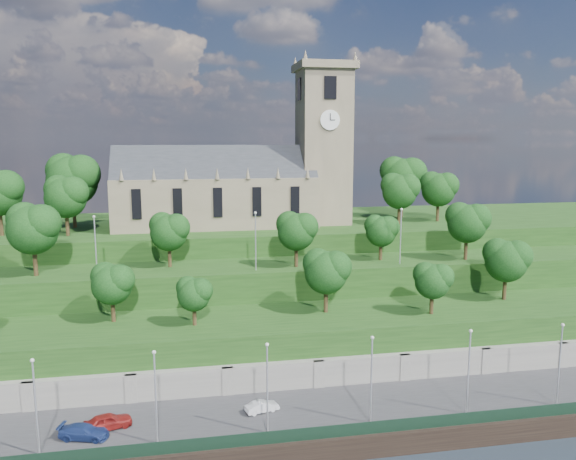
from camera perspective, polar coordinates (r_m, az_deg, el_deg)
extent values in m
cube|color=#2D2D30|center=(59.36, -0.59, -18.97)|extent=(160.00, 12.00, 2.00)
cube|color=black|center=(54.14, 0.60, -21.85)|extent=(160.00, 0.50, 2.20)
cube|color=black|center=(53.94, 0.46, -20.14)|extent=(160.00, 0.10, 1.20)
cube|color=slate|center=(64.00, -1.55, -15.28)|extent=(160.00, 2.00, 5.00)
cube|color=slate|center=(64.65, -24.83, -15.91)|extent=(1.20, 0.60, 5.00)
cube|color=slate|center=(62.93, -15.62, -16.08)|extent=(1.20, 0.60, 5.00)
cube|color=slate|center=(62.77, -6.13, -15.85)|extent=(1.20, 0.60, 5.00)
cube|color=slate|center=(64.18, 3.14, -15.22)|extent=(1.20, 0.60, 5.00)
cube|color=slate|center=(67.08, 11.73, -14.29)|extent=(1.20, 0.60, 5.00)
cube|color=slate|center=(71.27, 19.40, -13.19)|extent=(1.20, 0.60, 5.00)
cube|color=slate|center=(76.54, 26.06, -12.04)|extent=(1.20, 0.60, 5.00)
cube|color=#1A3B13|center=(68.88, -2.36, -12.10)|extent=(160.00, 12.00, 8.00)
cube|color=#1A3B13|center=(78.53, -3.52, -7.85)|extent=(160.00, 10.00, 12.00)
cube|color=#1A3B13|center=(98.34, -5.04, -3.45)|extent=(160.00, 32.00, 15.00)
cube|color=#6C614C|center=(92.21, -7.37, 2.91)|extent=(32.00, 12.00, 8.00)
cube|color=#24272C|center=(91.86, -7.42, 5.39)|extent=(32.00, 10.18, 10.18)
cone|color=#6C614C|center=(86.15, -16.59, 5.43)|extent=(0.70, 0.70, 1.80)
cone|color=#6C614C|center=(85.79, -13.48, 5.55)|extent=(0.70, 0.70, 1.80)
cone|color=#6C614C|center=(85.68, -10.34, 5.65)|extent=(0.70, 0.70, 1.80)
cone|color=#6C614C|center=(85.83, -7.21, 5.73)|extent=(0.70, 0.70, 1.80)
cone|color=#6C614C|center=(86.22, -4.10, 5.79)|extent=(0.70, 0.70, 1.80)
cone|color=#6C614C|center=(86.87, -1.03, 5.84)|extent=(0.70, 0.70, 1.80)
cone|color=#6C614C|center=(87.76, 2.00, 5.87)|extent=(0.70, 0.70, 1.80)
cube|color=black|center=(86.27, -15.14, 2.56)|extent=(1.40, 0.25, 4.50)
cube|color=black|center=(85.99, -11.15, 2.69)|extent=(1.40, 0.25, 4.50)
cube|color=black|center=(86.12, -7.15, 2.80)|extent=(1.40, 0.25, 4.50)
cube|color=black|center=(86.68, -3.18, 2.90)|extent=(1.40, 0.25, 4.50)
cube|color=black|center=(87.64, 0.71, 2.98)|extent=(1.40, 0.25, 4.50)
cube|color=#6C614C|center=(94.38, 3.61, 8.28)|extent=(8.00, 8.00, 25.00)
cube|color=#6C614C|center=(95.07, 3.69, 16.20)|extent=(9.20, 9.20, 1.20)
cone|color=#6C614C|center=(90.46, 1.78, 17.34)|extent=(0.80, 0.80, 1.60)
cone|color=#6C614C|center=(98.22, 0.74, 16.70)|extent=(0.80, 0.80, 1.60)
cone|color=#6C614C|center=(92.47, 6.85, 17.10)|extent=(0.80, 0.80, 1.60)
cone|color=#6C614C|center=(100.08, 5.43, 16.52)|extent=(0.80, 0.80, 1.60)
cube|color=black|center=(90.76, 4.32, 14.24)|extent=(2.00, 0.25, 3.50)
cube|color=black|center=(98.65, 3.07, 13.85)|extent=(2.00, 0.25, 3.50)
cube|color=black|center=(93.79, 1.18, 14.10)|extent=(0.25, 2.00, 3.50)
cube|color=black|center=(95.77, 6.11, 13.95)|extent=(0.25, 2.00, 3.50)
cylinder|color=white|center=(90.43, 4.29, 11.09)|extent=(3.20, 0.30, 3.20)
cylinder|color=white|center=(95.50, 6.08, 10.96)|extent=(0.30, 3.20, 3.20)
cube|color=black|center=(90.27, 4.32, 11.41)|extent=(0.12, 0.05, 1.10)
cube|color=black|center=(90.35, 4.57, 11.08)|extent=(0.80, 0.05, 0.12)
cylinder|color=#302312|center=(68.91, -17.34, -7.67)|extent=(0.49, 0.49, 3.01)
sphere|color=black|center=(68.14, -17.46, -5.32)|extent=(4.69, 4.69, 4.69)
sphere|color=black|center=(67.41, -16.74, -4.83)|extent=(3.52, 3.52, 3.52)
sphere|color=black|center=(68.59, -18.12, -4.45)|extent=(3.28, 3.28, 3.28)
cylinder|color=#302312|center=(65.61, -9.49, -8.49)|extent=(0.47, 0.47, 2.44)
sphere|color=black|center=(64.93, -9.54, -6.51)|extent=(3.80, 3.80, 3.80)
sphere|color=black|center=(64.43, -8.87, -6.09)|extent=(2.85, 2.85, 2.85)
sphere|color=black|center=(65.18, -10.16, -5.77)|extent=(2.66, 2.66, 2.66)
cylinder|color=#302312|center=(69.41, 3.86, -6.97)|extent=(0.51, 0.51, 3.40)
sphere|color=black|center=(68.57, 3.89, -4.34)|extent=(5.28, 5.28, 5.28)
sphere|color=black|center=(68.16, 4.87, -3.75)|extent=(3.96, 3.96, 3.96)
sphere|color=black|center=(68.73, 3.02, -3.39)|extent=(3.70, 3.70, 3.70)
cylinder|color=#302312|center=(70.90, 14.38, -7.18)|extent=(0.48, 0.48, 2.74)
sphere|color=black|center=(70.21, 14.47, -5.10)|extent=(4.27, 4.27, 4.27)
sphere|color=black|center=(70.04, 15.27, -4.63)|extent=(3.20, 3.20, 3.20)
sphere|color=black|center=(70.17, 13.76, -4.36)|extent=(2.99, 2.99, 2.99)
cylinder|color=#302312|center=(79.85, 21.15, -5.38)|extent=(0.52, 0.52, 3.52)
sphere|color=black|center=(79.10, 21.29, -2.99)|extent=(5.47, 5.47, 5.47)
sphere|color=black|center=(79.07, 22.21, -2.45)|extent=(4.10, 4.10, 4.10)
sphere|color=black|center=(78.96, 20.49, -2.16)|extent=(3.83, 3.83, 3.83)
cylinder|color=#302312|center=(77.34, -24.30, -2.81)|extent=(0.54, 0.54, 4.00)
sphere|color=black|center=(76.68, -24.49, 0.01)|extent=(6.22, 6.22, 6.22)
sphere|color=black|center=(75.66, -23.74, 0.66)|extent=(4.67, 4.67, 4.67)
sphere|color=black|center=(77.53, -25.20, 0.99)|extent=(4.36, 4.36, 4.36)
cylinder|color=#302312|center=(77.13, -11.94, -2.52)|extent=(0.50, 0.50, 3.19)
sphere|color=black|center=(76.57, -12.02, -0.26)|extent=(4.96, 4.96, 4.96)
sphere|color=black|center=(75.94, -11.29, 0.25)|extent=(3.72, 3.72, 3.72)
sphere|color=black|center=(77.05, -12.67, 0.52)|extent=(3.47, 3.47, 3.47)
cylinder|color=#302312|center=(75.58, 0.84, -2.54)|extent=(0.50, 0.50, 3.24)
sphere|color=black|center=(75.00, 0.85, -0.20)|extent=(5.04, 5.04, 5.04)
sphere|color=black|center=(74.60, 1.69, 0.33)|extent=(3.78, 3.78, 3.78)
sphere|color=black|center=(75.29, 0.10, 0.61)|extent=(3.53, 3.53, 3.53)
cylinder|color=#302312|center=(80.89, 9.39, -2.05)|extent=(0.48, 0.48, 2.79)
sphere|color=black|center=(80.41, 9.44, -0.16)|extent=(4.34, 4.34, 4.34)
sphere|color=black|center=(80.20, 10.14, 0.27)|extent=(3.26, 3.26, 3.26)
sphere|color=black|center=(80.52, 8.82, 0.50)|extent=(3.04, 3.04, 3.04)
cylinder|color=#302312|center=(83.90, 17.62, -1.69)|extent=(0.52, 0.52, 3.54)
sphere|color=black|center=(83.34, 17.74, 0.61)|extent=(5.50, 5.50, 5.50)
sphere|color=black|center=(83.28, 18.61, 1.14)|extent=(4.13, 4.13, 4.13)
sphere|color=black|center=(83.34, 16.97, 1.42)|extent=(3.85, 3.85, 3.85)
cylinder|color=#302312|center=(92.24, -27.16, 0.79)|extent=(0.55, 0.55, 4.24)
sphere|color=black|center=(90.72, -26.71, 3.93)|extent=(4.95, 4.95, 4.95)
cylinder|color=#302312|center=(95.82, -20.90, 1.74)|extent=(0.59, 0.59, 5.10)
sphere|color=black|center=(95.35, -21.07, 4.67)|extent=(7.93, 7.93, 7.93)
sphere|color=black|center=(94.22, -20.25, 5.40)|extent=(5.95, 5.95, 5.95)
sphere|color=black|center=(96.49, -21.83, 5.62)|extent=(5.55, 5.55, 5.55)
cylinder|color=#302312|center=(88.03, -21.52, 0.67)|extent=(0.53, 0.53, 3.83)
sphere|color=black|center=(87.60, -21.66, 3.07)|extent=(5.96, 5.96, 5.96)
sphere|color=black|center=(86.71, -21.00, 3.64)|extent=(4.47, 4.47, 4.47)
sphere|color=black|center=(88.42, -22.28, 3.86)|extent=(4.17, 4.17, 4.17)
cylinder|color=#302312|center=(95.08, 11.21, 1.68)|extent=(0.52, 0.52, 3.67)
sphere|color=black|center=(94.69, 11.28, 3.82)|extent=(5.72, 5.72, 5.72)
sphere|color=black|center=(94.51, 12.07, 4.30)|extent=(4.29, 4.29, 4.29)
sphere|color=black|center=(94.89, 10.58, 4.54)|extent=(4.00, 4.00, 4.00)
cylinder|color=#302312|center=(103.72, 11.45, 2.59)|extent=(0.57, 0.57, 4.72)
sphere|color=black|center=(103.31, 11.54, 5.10)|extent=(7.35, 7.35, 7.35)
sphere|color=black|center=(103.12, 12.47, 5.68)|extent=(5.51, 5.51, 5.51)
sphere|color=black|center=(103.60, 10.71, 5.96)|extent=(5.14, 5.14, 5.14)
cylinder|color=#302312|center=(100.02, 14.96, 1.92)|extent=(0.52, 0.52, 3.69)
sphere|color=black|center=(99.64, 15.05, 3.95)|extent=(5.74, 5.74, 5.74)
sphere|color=black|center=(99.56, 15.81, 4.41)|extent=(4.30, 4.30, 4.30)
sphere|color=black|center=(99.77, 14.37, 4.65)|extent=(4.02, 4.02, 4.02)
cylinder|color=#B2B2B7|center=(54.74, -24.23, -16.24)|extent=(0.16, 0.16, 8.50)
sphere|color=silver|center=(53.07, -24.55, -11.96)|extent=(0.36, 0.36, 0.36)
cylinder|color=#B2B2B7|center=(53.26, -13.28, -16.38)|extent=(0.16, 0.16, 8.50)
sphere|color=silver|center=(51.54, -13.46, -11.99)|extent=(0.36, 0.36, 0.36)
cylinder|color=#B2B2B7|center=(53.63, -2.12, -15.94)|extent=(0.16, 0.16, 8.50)
sphere|color=silver|center=(51.92, -2.15, -11.57)|extent=(0.36, 0.36, 0.36)
cylinder|color=#B2B2B7|center=(55.82, 8.45, -14.98)|extent=(0.16, 0.16, 8.50)
sphere|color=silver|center=(54.18, 8.56, -10.76)|extent=(0.36, 0.36, 0.36)
cylinder|color=#B2B2B7|center=(59.63, 17.85, -13.71)|extent=(0.16, 0.16, 8.50)
sphere|color=silver|center=(58.10, 18.07, -9.74)|extent=(0.36, 0.36, 0.36)
cylinder|color=#B2B2B7|center=(64.77, 25.85, -12.34)|extent=(0.16, 0.16, 8.50)
sphere|color=silver|center=(63.36, 26.13, -8.65)|extent=(0.36, 0.36, 0.36)
cylinder|color=#B2B2B7|center=(73.59, -18.96, -1.69)|extent=(0.16, 0.16, 7.48)
sphere|color=silver|center=(72.99, -19.12, 1.29)|extent=(0.36, 0.36, 0.36)
cylinder|color=#B2B2B7|center=(73.31, -3.31, -1.24)|extent=(0.16, 0.16, 7.48)
sphere|color=silver|center=(72.71, -3.34, 1.75)|extent=(0.36, 0.36, 0.36)
cylinder|color=#B2B2B7|center=(78.32, 11.36, -0.73)|extent=(0.16, 0.16, 7.48)
sphere|color=silver|center=(77.76, 11.45, 2.07)|extent=(0.36, 0.36, 0.36)
imported|color=maroon|center=(58.39, -17.81, -18.01)|extent=(4.71, 3.00, 1.49)
imported|color=#B7B8BD|center=(58.96, -2.66, -17.47)|extent=(3.60, 2.00, 1.12)
imported|color=navy|center=(57.48, -20.02, -18.70)|extent=(4.86, 2.98, 1.31)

